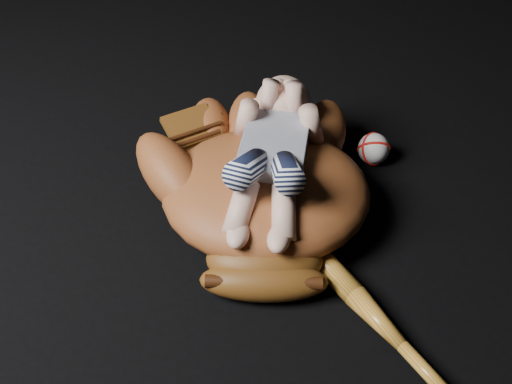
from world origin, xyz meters
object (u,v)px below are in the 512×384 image
Objects in this scene: newborn_baby at (272,154)px; baseball_bat at (365,306)px; baseball_glove at (266,184)px; baseball at (374,149)px.

newborn_baby is 0.30m from baseball_bat.
baseball_glove is 8.25× the size of baseball.
baseball_bat is at bearing -49.39° from newborn_baby.
newborn_baby is at bearing 124.70° from baseball_bat.
newborn_baby is (0.01, 0.01, 0.06)m from baseball_glove.
baseball is at bearing 83.13° from baseball_bat.
baseball_bat is at bearing -96.87° from baseball.
baseball_glove is 1.31× the size of newborn_baby.
newborn_baby is at bearing 47.41° from baseball_glove.
baseball_bat is at bearing -53.57° from baseball_glove.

